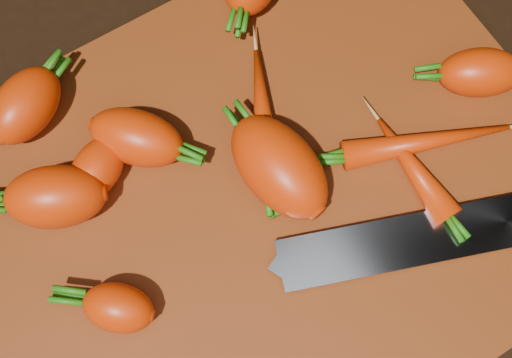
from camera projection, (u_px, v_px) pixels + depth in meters
ground at (262, 203)px, 0.59m from camera, size 2.00×2.00×0.01m
cutting_board at (262, 199)px, 0.58m from camera, size 0.50×0.40×0.01m
carrot_0 at (25, 105)px, 0.58m from camera, size 0.09×0.07×0.05m
carrot_1 at (118, 308)px, 0.53m from camera, size 0.06×0.06×0.04m
carrot_2 at (136, 137)px, 0.57m from camera, size 0.08×0.09×0.05m
carrot_3 at (279, 167)px, 0.55m from camera, size 0.07×0.10×0.06m
carrot_5 at (97, 169)px, 0.56m from camera, size 0.07×0.06×0.04m
carrot_6 at (481, 73)px, 0.59m from camera, size 0.08×0.07×0.04m
carrot_7 at (263, 117)px, 0.58m from camera, size 0.08×0.12×0.03m
carrot_8 at (427, 142)px, 0.58m from camera, size 0.14×0.07×0.02m
carrot_9 at (413, 168)px, 0.57m from camera, size 0.03×0.10×0.03m
carrot_10 at (55, 197)px, 0.55m from camera, size 0.09×0.08×0.05m
knife at (451, 233)px, 0.56m from camera, size 0.36×0.16×0.02m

